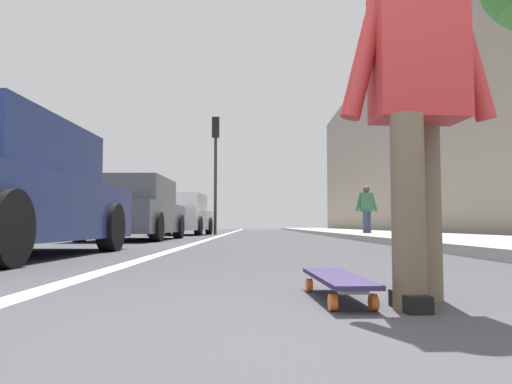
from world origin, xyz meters
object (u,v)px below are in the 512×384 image
Objects in this scene: skateboard at (337,280)px; parked_car_far at (182,215)px; parked_car_mid at (134,210)px; skater_person at (417,95)px; traffic_light at (216,154)px; pedestrian_distant at (367,208)px.

skateboard is 16.49m from parked_car_far.
skateboard is at bearing -161.40° from parked_car_mid.
traffic_light is at bearing 7.42° from skater_person.
parked_car_mid is at bearing 178.05° from parked_car_far.
skater_person is (-0.15, -0.35, 0.84)m from skateboard.
skater_person is at bearing -168.23° from parked_car_far.
skater_person is at bearing -159.88° from parked_car_mid.
skateboard is 17.72m from traffic_light.
parked_car_far is at bearing 60.27° from pedestrian_distant.
traffic_light is 7.08m from pedestrian_distant.
skateboard is 0.19× the size of parked_car_mid.
pedestrian_distant is at bearing -119.73° from parked_car_far.
traffic_light reaches higher than parked_car_far.
pedestrian_distant is (12.91, -2.61, -0.06)m from skater_person.
pedestrian_distant is at bearing -64.27° from parked_car_mid.
parked_car_far is at bearing -1.95° from parked_car_mid.
skateboard is 0.20× the size of parked_car_far.
pedestrian_distant reaches higher than parked_car_mid.
traffic_light reaches higher than pedestrian_distant.
traffic_light reaches higher than skateboard.
skateboard is at bearing -169.30° from parked_car_far.
traffic_light is at bearing 46.86° from pedestrian_distant.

